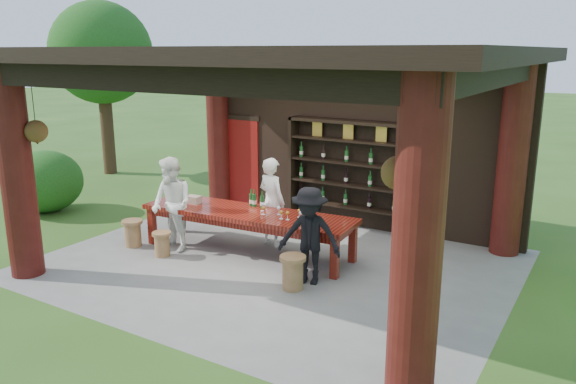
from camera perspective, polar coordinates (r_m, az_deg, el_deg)
The scene contains 15 objects.
ground at distance 9.45m, azimuth -1.27°, elevation -7.29°, with size 90.00×90.00×0.00m, color #2D5119.
pavilion at distance 9.26m, azimuth 0.02°, elevation 5.94°, with size 7.50×6.00×3.60m.
wine_shelf at distance 11.15m, azimuth 5.93°, elevation 1.80°, with size 2.45×0.37×2.15m.
tasting_table at distance 9.79m, azimuth -4.13°, elevation -2.60°, with size 3.92×1.26×0.75m.
stool_near_left at distance 9.95m, azimuth -12.68°, elevation -5.12°, with size 0.33×0.33×0.43m.
stool_near_right at distance 8.40m, azimuth 0.49°, elevation -8.09°, with size 0.39×0.39×0.52m.
stool_far_left at distance 10.56m, azimuth -15.50°, elevation -3.99°, with size 0.37×0.37×0.49m.
host at distance 10.12m, azimuth -1.66°, elevation -1.00°, with size 0.59×0.39×1.62m, color white.
guest_woman at distance 10.04m, azimuth -11.72°, elevation -1.26°, with size 0.81×0.63×1.67m, color white.
guest_man at distance 8.47m, azimuth 2.19°, elevation -4.48°, with size 0.97×0.56×1.50m, color black.
table_bottles at distance 9.99m, azimuth -3.29°, elevation -0.64°, with size 0.33×0.11×0.31m.
table_glasses at distance 9.41m, azimuth -0.65°, elevation -2.07°, with size 0.90×0.30×0.15m.
napkin_basket at distance 10.36m, azimuth -9.60°, elevation -0.77°, with size 0.26×0.18×0.14m, color #BF6672.
shrubs at distance 9.23m, azimuth 5.13°, elevation -4.24°, with size 20.17×8.27×1.36m.
trees at distance 8.53m, azimuth 24.80°, elevation 12.31°, with size 21.02×10.14×4.80m.
Camera 1 is at (4.73, -7.41, 3.46)m, focal length 35.00 mm.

